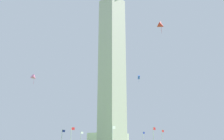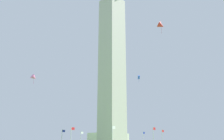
% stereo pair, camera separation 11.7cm
% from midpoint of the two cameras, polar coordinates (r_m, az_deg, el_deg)
% --- Properties ---
extents(obelisk_monument, '(6.36, 6.36, 57.85)m').
position_cam_midpoint_polar(obelisk_monument, '(78.85, -0.04, 2.18)').
color(obelisk_monument, '#B7B2A8').
rests_on(obelisk_monument, ground).
extents(flagpole_s, '(1.12, 0.14, 7.38)m').
position_cam_midpoint_polar(flagpole_s, '(64.80, -9.58, -15.81)').
color(flagpole_s, silver).
rests_on(flagpole_s, ground).
extents(flagpole_sw, '(1.12, 0.14, 7.38)m').
position_cam_midpoint_polar(flagpole_sw, '(59.70, 0.06, -15.93)').
color(flagpole_sw, silver).
rests_on(flagpole_sw, ground).
extents(flagpole_w, '(1.12, 0.14, 7.38)m').
position_cam_midpoint_polar(flagpole_w, '(64.91, 9.63, -15.81)').
color(flagpole_w, silver).
rests_on(flagpole_w, ground).
extents(kite_blue_box, '(1.06, 1.08, 2.01)m').
position_cam_midpoint_polar(kite_blue_box, '(73.18, 6.21, -1.70)').
color(kite_blue_box, blue).
extents(kite_red_delta, '(2.32, 2.38, 2.99)m').
position_cam_midpoint_polar(kite_red_delta, '(58.58, 11.32, 10.11)').
color(kite_red_delta, red).
extents(kite_pink_delta, '(1.56, 1.23, 2.52)m').
position_cam_midpoint_polar(kite_pink_delta, '(62.15, -17.74, -1.67)').
color(kite_pink_delta, pink).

